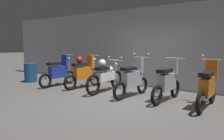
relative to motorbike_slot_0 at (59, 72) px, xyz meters
The scene contains 9 objects.
ground_plane 3.23m from the motorbike_slot_0, 12.57° to the right, with size 80.00×80.00×0.00m, color #565451.
back_wall 3.75m from the motorbike_slot_0, 31.24° to the left, with size 16.00×0.30×2.90m, color #ADADB2.
motorbike_slot_0 is the anchor object (origin of this frame).
motorbike_slot_1 1.07m from the motorbike_slot_0, 13.25° to the left, with size 0.56×1.67×1.18m.
motorbike_slot_2 2.08m from the motorbike_slot_0, ahead, with size 0.59×1.95×1.15m.
motorbike_slot_3 3.11m from the motorbike_slot_0, ahead, with size 0.59×1.68×1.29m.
motorbike_slot_4 4.15m from the motorbike_slot_0, ahead, with size 0.56×1.68×1.18m.
motorbike_slot_5 5.18m from the motorbike_slot_0, ahead, with size 0.59×1.68×1.29m.
trash_bin 1.66m from the motorbike_slot_0, behind, with size 0.50×0.50×0.78m, color navy.
Camera 1 is at (2.98, -4.64, 1.52)m, focal length 33.59 mm.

